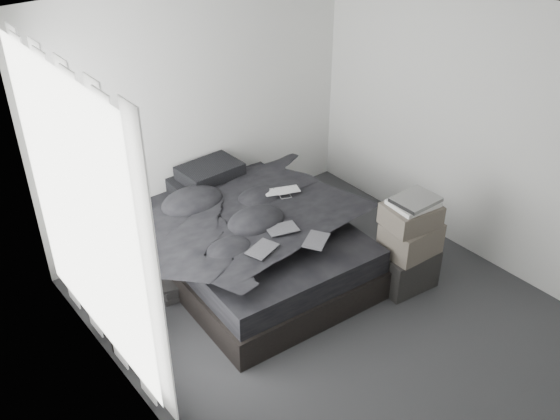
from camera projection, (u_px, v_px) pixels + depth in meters
floor at (335, 317)px, 5.61m from camera, size 3.60×4.20×0.01m
ceiling at (353, 28)px, 4.24m from camera, size 3.60×4.20×0.01m
wall_back at (200, 111)px, 6.32m from camera, size 3.60×0.01×2.60m
wall_left at (137, 282)px, 3.97m from camera, size 0.01×4.20×2.60m
wall_right at (482, 133)px, 5.87m from camera, size 0.01×4.20×2.60m
window_left at (81, 215)px, 4.56m from camera, size 0.02×2.00×2.30m
curtain_left at (89, 221)px, 4.62m from camera, size 0.06×2.12×2.48m
bed at (253, 258)px, 6.12m from camera, size 1.79×2.28×0.30m
mattress at (252, 236)px, 5.98m from camera, size 1.72×2.21×0.23m
duvet at (255, 217)px, 5.82m from camera, size 1.72×1.96×0.25m
pillow_lower at (203, 184)px, 6.45m from camera, size 0.68×0.49×0.15m
pillow_upper at (210, 171)px, 6.39m from camera, size 0.63×0.45×0.14m
laptop at (283, 187)px, 6.01m from camera, size 0.41×0.34×0.03m
comic_a at (262, 241)px, 5.25m from camera, size 0.32×0.26×0.01m
comic_b at (282, 221)px, 5.51m from camera, size 0.31×0.25×0.01m
comic_c at (316, 232)px, 5.36m from camera, size 0.33×0.30×0.01m
side_stand at (121, 298)px, 5.23m from camera, size 0.50×0.50×0.80m
papers at (116, 259)px, 5.01m from camera, size 0.31×0.23×0.02m
floor_books at (169, 291)px, 5.81m from camera, size 0.18×0.24×0.16m
box_lower at (405, 268)px, 5.92m from camera, size 0.57×0.46×0.39m
box_mid at (411, 238)px, 5.74m from camera, size 0.50×0.41×0.30m
box_upper at (411, 215)px, 5.60m from camera, size 0.52×0.45×0.21m
art_book_white at (413, 203)px, 5.54m from camera, size 0.43×0.36×0.04m
art_book_snake at (416, 200)px, 5.52m from camera, size 0.39×0.31×0.04m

